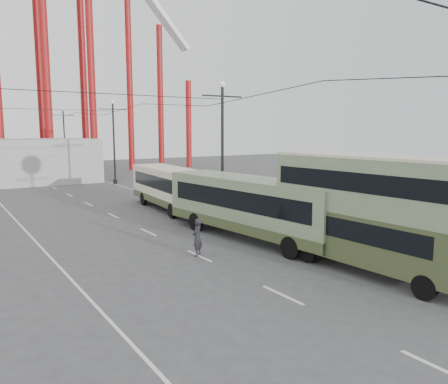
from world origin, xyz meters
TOP-DOWN VIEW (x-y plane):
  - ground at (0.00, 0.00)m, footprint 160.00×160.00m
  - road_markings at (-0.86, 19.70)m, footprint 12.52×120.00m
  - lamp_post_mid at (5.60, 18.00)m, footprint 3.20×0.44m
  - lamp_post_far at (5.60, 40.00)m, footprint 3.20×0.44m
  - lamp_post_distant at (5.60, 62.00)m, footprint 3.20×0.44m
  - double_decker_bus at (3.78, 3.86)m, footprint 2.76×9.33m
  - single_decker_green at (3.16, 11.35)m, footprint 3.91×12.14m
  - single_decker_cream at (3.50, 22.06)m, footprint 3.41×10.33m
  - pedestrian at (-1.05, 10.10)m, footprint 0.79×0.76m

SIDE VIEW (x-z plane):
  - ground at x=0.00m, z-range 0.00..0.00m
  - road_markings at x=-0.86m, z-range 0.00..0.01m
  - pedestrian at x=-1.05m, z-range 0.00..1.82m
  - single_decker_cream at x=3.50m, z-range 0.20..3.36m
  - single_decker_green at x=3.16m, z-range 0.22..3.59m
  - double_decker_bus at x=3.78m, z-range 0.30..5.25m
  - lamp_post_mid at x=5.60m, z-range 0.02..9.34m
  - lamp_post_far at x=5.60m, z-range 0.02..9.34m
  - lamp_post_distant at x=5.60m, z-range 0.02..9.34m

